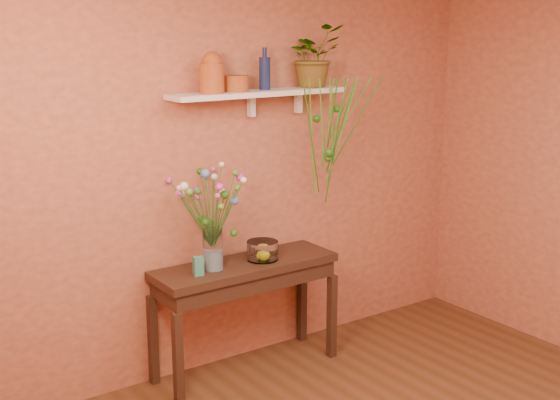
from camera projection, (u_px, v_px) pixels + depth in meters
room at (463, 240)px, 3.62m from camera, size 4.04×4.04×2.70m
sideboard at (245, 278)px, 5.11m from camera, size 1.30×0.42×0.79m
wall_shelf at (260, 94)px, 5.02m from camera, size 1.30×0.24×0.19m
terracotta_jug at (212, 74)px, 4.74m from camera, size 0.16×0.16×0.26m
terracotta_pot at (235, 84)px, 4.91m from camera, size 0.19×0.19×0.10m
blue_bottle at (265, 73)px, 5.02m from camera, size 0.09×0.09×0.28m
spider_plant at (313, 56)px, 5.22m from camera, size 0.40×0.35×0.43m
plant_fronds at (331, 131)px, 5.23m from camera, size 0.72×0.32×0.93m
glass_vase at (213, 252)px, 4.92m from camera, size 0.13×0.13×0.28m
bouquet at (210, 197)px, 4.84m from camera, size 0.51×0.54×0.55m
glass_bowl at (262, 251)px, 5.13m from camera, size 0.22×0.22×0.13m
lemon at (263, 255)px, 5.11m from camera, size 0.07×0.07×0.07m
carton at (198, 266)px, 4.81m from camera, size 0.07×0.06×0.13m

